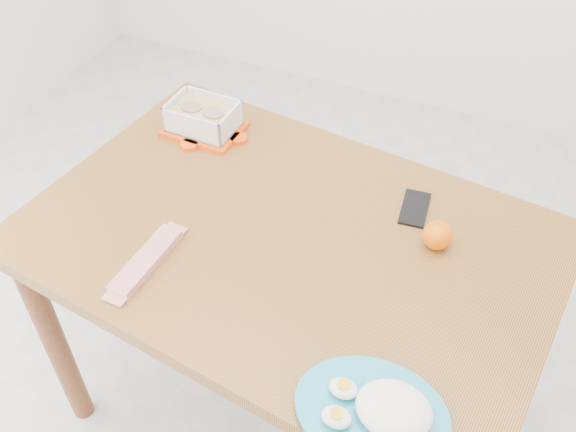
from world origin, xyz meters
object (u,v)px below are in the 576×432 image
at_px(dining_table, 288,265).
at_px(smartphone, 415,208).
at_px(rice_plate, 379,409).
at_px(orange_fruit, 437,235).
at_px(food_container, 203,118).

xyz_separation_m(dining_table, smartphone, (0.24, 0.20, 0.11)).
bearing_deg(rice_plate, dining_table, 130.15).
height_order(dining_table, rice_plate, rice_plate).
height_order(orange_fruit, smartphone, orange_fruit).
bearing_deg(orange_fruit, smartphone, 126.88).
bearing_deg(dining_table, smartphone, 47.03).
relative_size(dining_table, rice_plate, 4.50).
distance_m(dining_table, food_container, 0.48).
height_order(dining_table, food_container, food_container).
bearing_deg(food_container, orange_fruit, -12.66).
bearing_deg(dining_table, rice_plate, -39.54).
distance_m(food_container, orange_fruit, 0.70).
bearing_deg(dining_table, food_container, 150.72).
xyz_separation_m(dining_table, rice_plate, (0.32, -0.35, 0.13)).
bearing_deg(rice_plate, smartphone, 95.87).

